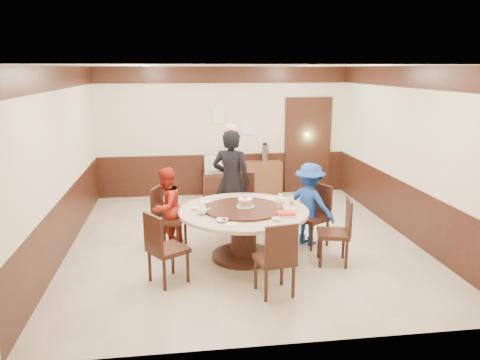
{
  "coord_description": "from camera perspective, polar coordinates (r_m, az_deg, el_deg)",
  "views": [
    {
      "loc": [
        -1.02,
        -7.18,
        2.77
      ],
      "look_at": [
        -0.08,
        -0.3,
        1.1
      ],
      "focal_mm": 35.0,
      "sensor_mm": 36.0,
      "label": 1
    }
  ],
  "objects": [
    {
      "name": "bowl_4",
      "position": [
        6.89,
        -5.47,
        -3.44
      ],
      "size": [
        0.14,
        0.14,
        0.03
      ],
      "primitive_type": "imported",
      "color": "white",
      "rests_on": "banquet_table"
    },
    {
      "name": "bowl_3",
      "position": [
        6.82,
        6.4,
        -3.59
      ],
      "size": [
        0.14,
        0.14,
        0.04
      ],
      "primitive_type": "imported",
      "color": "white",
      "rests_on": "banquet_table"
    },
    {
      "name": "bottle_1",
      "position": [
        6.96,
        6.32,
        -2.73
      ],
      "size": [
        0.06,
        0.06,
        0.16
      ],
      "primitive_type": "cylinder",
      "color": "white",
      "rests_on": "banquet_table"
    },
    {
      "name": "banquet_table",
      "position": [
        6.91,
        0.45,
        -5.34
      ],
      "size": [
        1.9,
        1.9,
        0.78
      ],
      "color": "black",
      "rests_on": "ground"
    },
    {
      "name": "chair_2",
      "position": [
        7.48,
        -8.64,
        -5.86
      ],
      "size": [
        0.58,
        0.57,
        0.97
      ],
      "rotation": [
        0.0,
        0.0,
        4.34
      ],
      "color": "black",
      "rests_on": "ground"
    },
    {
      "name": "bowl_2",
      "position": [
        6.31,
        -2.17,
        -4.94
      ],
      "size": [
        0.16,
        0.16,
        0.04
      ],
      "primitive_type": "imported",
      "color": "white",
      "rests_on": "banquet_table"
    },
    {
      "name": "chair_1",
      "position": [
        8.25,
        0.32,
        -3.86
      ],
      "size": [
        0.51,
        0.51,
        0.97
      ],
      "rotation": [
        0.0,
        0.0,
        2.98
      ],
      "color": "black",
      "rests_on": "ground"
    },
    {
      "name": "notice_left",
      "position": [
        10.23,
        -2.59,
        7.79
      ],
      "size": [
        0.25,
        0.0,
        0.35
      ],
      "primitive_type": "cube",
      "color": "white",
      "rests_on": "room"
    },
    {
      "name": "saucer_far",
      "position": [
        7.39,
        3.36,
        -2.3
      ],
      "size": [
        0.18,
        0.18,
        0.01
      ],
      "primitive_type": "cylinder",
      "color": "white",
      "rests_on": "banquet_table"
    },
    {
      "name": "birthday_cake",
      "position": [
        6.87,
        0.65,
        -2.76
      ],
      "size": [
        0.26,
        0.26,
        0.18
      ],
      "color": "white",
      "rests_on": "banquet_table"
    },
    {
      "name": "thermos",
      "position": [
        10.3,
        3.06,
        3.28
      ],
      "size": [
        0.15,
        0.15,
        0.38
      ],
      "primitive_type": "cylinder",
      "color": "silver",
      "rests_on": "side_cabinet"
    },
    {
      "name": "person_standing",
      "position": [
        7.89,
        -1.07,
        -0.21
      ],
      "size": [
        0.77,
        0.65,
        1.79
      ],
      "primitive_type": "imported",
      "rotation": [
        0.0,
        0.0,
        2.74
      ],
      "color": "black",
      "rests_on": "ground"
    },
    {
      "name": "chair_4",
      "position": [
        5.94,
        4.29,
        -11.03
      ],
      "size": [
        0.51,
        0.52,
        0.97
      ],
      "rotation": [
        0.0,
        0.0,
        6.47
      ],
      "color": "black",
      "rests_on": "ground"
    },
    {
      "name": "chair_0",
      "position": [
        7.57,
        8.81,
        -5.63
      ],
      "size": [
        0.61,
        0.6,
        0.97
      ],
      "rotation": [
        0.0,
        0.0,
        2.1
      ],
      "color": "black",
      "rests_on": "ground"
    },
    {
      "name": "television",
      "position": [
        10.18,
        -2.25,
        1.85
      ],
      "size": [
        0.74,
        0.16,
        0.42
      ],
      "primitive_type": "imported",
      "rotation": [
        0.0,
        0.0,
        3.23
      ],
      "color": "#949497",
      "rests_on": "tv_stand"
    },
    {
      "name": "notice_right",
      "position": [
        10.34,
        1.03,
        6.19
      ],
      "size": [
        0.3,
        0.0,
        0.22
      ],
      "primitive_type": "cube",
      "color": "white",
      "rests_on": "room"
    },
    {
      "name": "teapot_right",
      "position": [
        7.17,
        4.94,
        -2.38
      ],
      "size": [
        0.17,
        0.15,
        0.13
      ],
      "primitive_type": "ellipsoid",
      "color": "white",
      "rests_on": "banquet_table"
    },
    {
      "name": "teapot_left",
      "position": [
        6.63,
        -4.69,
        -3.71
      ],
      "size": [
        0.17,
        0.15,
        0.13
      ],
      "primitive_type": "ellipsoid",
      "color": "white",
      "rests_on": "banquet_table"
    },
    {
      "name": "shrimp_platter",
      "position": [
        6.58,
        5.64,
        -4.17
      ],
      "size": [
        0.3,
        0.2,
        0.06
      ],
      "color": "white",
      "rests_on": "banquet_table"
    },
    {
      "name": "tv_stand",
      "position": [
        10.29,
        -2.23,
        -0.66
      ],
      "size": [
        0.85,
        0.45,
        0.5
      ],
      "primitive_type": "cube",
      "color": "black",
      "rests_on": "ground"
    },
    {
      "name": "bowl_1",
      "position": [
        6.38,
        4.44,
        -4.78
      ],
      "size": [
        0.13,
        0.13,
        0.04
      ],
      "primitive_type": "imported",
      "color": "white",
      "rests_on": "banquet_table"
    },
    {
      "name": "side_cabinet",
      "position": [
        10.41,
        2.82,
        0.22
      ],
      "size": [
        0.8,
        0.4,
        0.75
      ],
      "primitive_type": "cube",
      "color": "brown",
      "rests_on": "ground"
    },
    {
      "name": "bottle_0",
      "position": [
        6.84,
        4.66,
        -2.98
      ],
      "size": [
        0.06,
        0.06,
        0.16
      ],
      "primitive_type": "cylinder",
      "color": "white",
      "rests_on": "banquet_table"
    },
    {
      "name": "bowl_0",
      "position": [
        7.16,
        -4.29,
        -2.74
      ],
      "size": [
        0.15,
        0.15,
        0.04
      ],
      "primitive_type": "imported",
      "color": "white",
      "rests_on": "banquet_table"
    },
    {
      "name": "person_red",
      "position": [
        7.43,
        -9.0,
        -3.32
      ],
      "size": [
        0.74,
        0.78,
        1.27
      ],
      "primitive_type": "imported",
      "rotation": [
        0.0,
        0.0,
        4.14
      ],
      "color": "#A52316",
      "rests_on": "ground"
    },
    {
      "name": "chair_3",
      "position": [
        6.3,
        -8.9,
        -9.67
      ],
      "size": [
        0.61,
        0.61,
        0.97
      ],
      "rotation": [
        0.0,
        0.0,
        5.3
      ],
      "color": "black",
      "rests_on": "ground"
    },
    {
      "name": "person_blue",
      "position": [
        7.52,
        8.47,
        -2.91
      ],
      "size": [
        0.94,
        0.96,
        1.32
      ],
      "primitive_type": "imported",
      "rotation": [
        0.0,
        0.0,
        2.33
      ],
      "color": "#173C97",
      "rests_on": "ground"
    },
    {
      "name": "room",
      "position": [
        7.46,
        0.37,
        0.43
      ],
      "size": [
        6.0,
        6.04,
        2.84
      ],
      "color": "#C2B09B",
      "rests_on": "ground"
    },
    {
      "name": "saucer_near",
      "position": [
        6.2,
        -0.98,
        -5.42
      ],
      "size": [
        0.18,
        0.18,
        0.01
      ],
      "primitive_type": "cylinder",
      "color": "white",
      "rests_on": "banquet_table"
    },
    {
      "name": "chair_5",
      "position": [
        6.94,
        11.41,
        -7.56
      ],
      "size": [
        0.54,
        0.53,
        0.97
      ],
      "rotation": [
        0.0,
        0.0,
        7.62
      ],
      "color": "black",
      "rests_on": "ground"
    }
  ]
}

